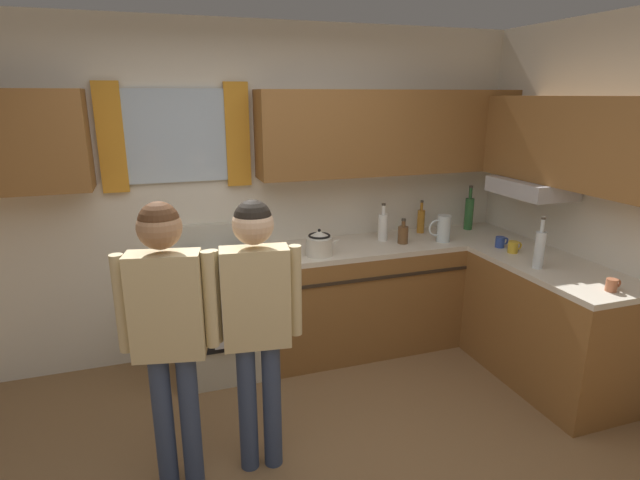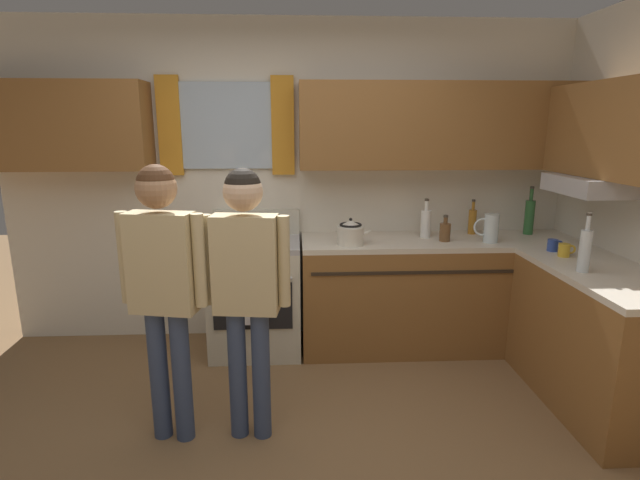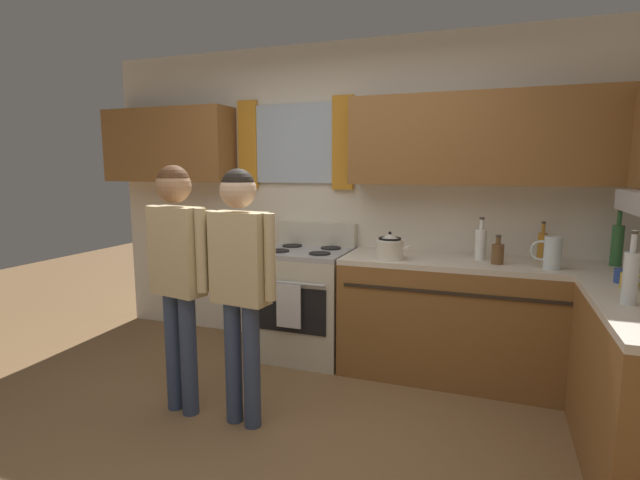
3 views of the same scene
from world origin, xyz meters
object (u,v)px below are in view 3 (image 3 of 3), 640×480
at_px(bottle_milk_white, 481,243).
at_px(bottle_oil_amber, 542,246).
at_px(stove_oven, 306,301).
at_px(water_pitcher, 551,253).
at_px(mug_cobalt_blue, 622,276).
at_px(stovetop_kettle, 390,247).
at_px(bottle_tall_clear, 630,276).
at_px(bottle_squat_brown, 498,253).
at_px(bottle_wine_green, 617,244).
at_px(mug_mustard_yellow, 629,281).
at_px(adult_left, 177,260).
at_px(adult_in_plaid, 240,268).

distance_m(bottle_milk_white, bottle_oil_amber, 0.44).
relative_size(stove_oven, water_pitcher, 5.00).
bearing_deg(water_pitcher, mug_cobalt_blue, -39.55).
relative_size(stove_oven, stovetop_kettle, 4.02).
bearing_deg(bottle_tall_clear, bottle_squat_brown, 125.66).
bearing_deg(bottle_wine_green, stovetop_kettle, -168.67).
bearing_deg(bottle_squat_brown, bottle_oil_amber, 39.44).
bearing_deg(stove_oven, mug_mustard_yellow, -14.86).
height_order(mug_mustard_yellow, adult_left, adult_left).
bearing_deg(mug_cobalt_blue, stovetop_kettle, 169.76).
xyz_separation_m(bottle_wine_green, bottle_squat_brown, (-0.77, -0.22, -0.07)).
bearing_deg(mug_mustard_yellow, adult_left, -167.17).
bearing_deg(stovetop_kettle, adult_left, -138.83).
height_order(water_pitcher, adult_in_plaid, adult_in_plaid).
xyz_separation_m(bottle_tall_clear, mug_cobalt_blue, (0.08, 0.50, -0.10)).
height_order(bottle_oil_amber, stovetop_kettle, bottle_oil_amber).
bearing_deg(bottle_tall_clear, stovetop_kettle, 150.69).
relative_size(stovetop_kettle, water_pitcher, 1.24).
bearing_deg(mug_cobalt_blue, mug_mustard_yellow, -89.32).
height_order(bottle_wine_green, mug_cobalt_blue, bottle_wine_green).
xyz_separation_m(bottle_oil_amber, mug_mustard_yellow, (0.38, -0.74, -0.06)).
distance_m(mug_mustard_yellow, stovetop_kettle, 1.49).
relative_size(stove_oven, bottle_wine_green, 2.79).
bearing_deg(bottle_squat_brown, stove_oven, 176.94).
relative_size(bottle_milk_white, water_pitcher, 1.42).
height_order(bottle_milk_white, bottle_tall_clear, bottle_tall_clear).
xyz_separation_m(bottle_wine_green, mug_mustard_yellow, (-0.08, -0.71, -0.11)).
bearing_deg(bottle_wine_green, stove_oven, -176.53).
bearing_deg(bottle_squat_brown, mug_cobalt_blue, -26.80).
bearing_deg(bottle_milk_white, bottle_tall_clear, -53.42).
bearing_deg(stove_oven, bottle_squat_brown, -3.06).
bearing_deg(stove_oven, bottle_milk_white, 2.20).
relative_size(bottle_milk_white, adult_left, 0.20).
bearing_deg(stove_oven, mug_cobalt_blue, -11.10).
relative_size(adult_left, adult_in_plaid, 1.01).
height_order(bottle_oil_amber, adult_left, adult_left).
height_order(bottle_milk_white, water_pitcher, bottle_milk_white).
relative_size(bottle_oil_amber, water_pitcher, 1.30).
bearing_deg(mug_cobalt_blue, bottle_tall_clear, -98.63).
bearing_deg(stove_oven, adult_left, -109.01).
xyz_separation_m(stovetop_kettle, water_pitcher, (1.08, 0.03, 0.02)).
height_order(stove_oven, adult_in_plaid, adult_in_plaid).
distance_m(bottle_milk_white, water_pitcher, 0.49).
relative_size(bottle_squat_brown, water_pitcher, 0.93).
height_order(water_pitcher, adult_left, adult_left).
bearing_deg(stovetop_kettle, mug_mustard_yellow, -15.94).
distance_m(stove_oven, stovetop_kettle, 0.92).
xyz_separation_m(adult_left, adult_in_plaid, (0.45, -0.00, -0.01)).
bearing_deg(bottle_wine_green, water_pitcher, -147.90).
bearing_deg(stove_oven, stovetop_kettle, -12.74).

